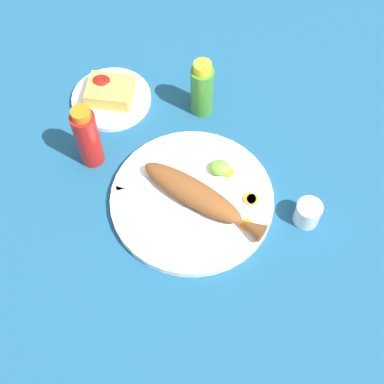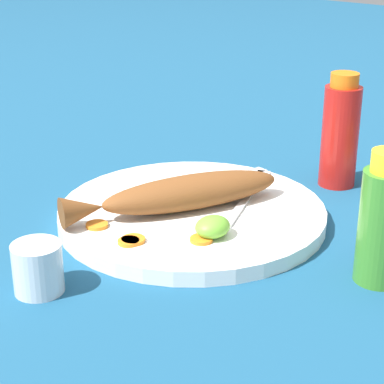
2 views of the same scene
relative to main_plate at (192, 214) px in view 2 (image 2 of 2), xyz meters
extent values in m
plane|color=navy|center=(0.00, 0.00, -0.01)|extent=(4.00, 4.00, 0.00)
cylinder|color=white|center=(0.00, 0.00, 0.00)|extent=(0.33, 0.33, 0.02)
ellipsoid|color=brown|center=(0.00, 0.00, 0.03)|extent=(0.23, 0.15, 0.04)
cone|color=brown|center=(-0.12, 0.06, 0.03)|extent=(0.06, 0.05, 0.04)
cube|color=silver|center=(0.03, 0.03, 0.01)|extent=(0.11, 0.03, 0.00)
cube|color=silver|center=(0.13, 0.01, 0.01)|extent=(0.07, 0.03, 0.00)
cube|color=silver|center=(0.04, -0.05, 0.01)|extent=(0.11, 0.05, 0.00)
cube|color=silver|center=(0.12, -0.01, 0.01)|extent=(0.07, 0.04, 0.00)
cylinder|color=orange|center=(-0.11, 0.05, 0.01)|extent=(0.03, 0.03, 0.00)
cylinder|color=orange|center=(-0.11, -0.01, 0.01)|extent=(0.03, 0.03, 0.00)
cylinder|color=orange|center=(-0.12, -0.01, 0.01)|extent=(0.02, 0.02, 0.00)
cylinder|color=orange|center=(-0.06, -0.07, 0.01)|extent=(0.03, 0.03, 0.00)
ellipsoid|color=#6BB233|center=(-0.05, -0.07, 0.02)|extent=(0.04, 0.04, 0.02)
cylinder|color=#B21914|center=(0.22, -0.07, 0.06)|extent=(0.05, 0.05, 0.14)
cylinder|color=orange|center=(0.22, -0.07, 0.14)|extent=(0.04, 0.04, 0.02)
cylinder|color=#3D8428|center=(0.01, -0.24, 0.05)|extent=(0.05, 0.05, 0.12)
cylinder|color=silver|center=(-0.23, 0.01, 0.02)|extent=(0.05, 0.05, 0.05)
cylinder|color=white|center=(-0.23, 0.01, 0.00)|extent=(0.04, 0.04, 0.02)
camera|label=1|loc=(-0.08, 0.53, 0.93)|focal=50.00mm
camera|label=2|loc=(-0.59, -0.50, 0.35)|focal=65.00mm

